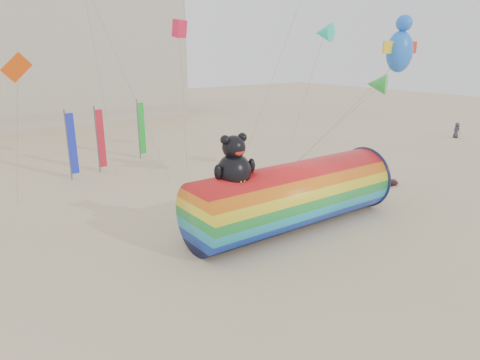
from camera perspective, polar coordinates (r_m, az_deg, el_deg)
ground at (r=22.82m, az=1.20°, el=-6.88°), size 160.00×160.00×0.00m
windsock_assembly at (r=23.00m, az=7.03°, el=-1.84°), size 12.19×3.71×5.62m
kite_handler at (r=31.35m, az=16.23°, el=0.57°), size 0.57×0.39×1.50m
fabric_bundle at (r=32.04m, az=18.71°, el=-0.39°), size 2.62×1.35×0.41m
festival_banners at (r=35.68m, az=-17.41°, el=5.52°), size 7.39×3.15×5.20m
flying_kites at (r=26.18m, az=-4.91°, el=22.53°), size 27.48×15.65×9.95m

